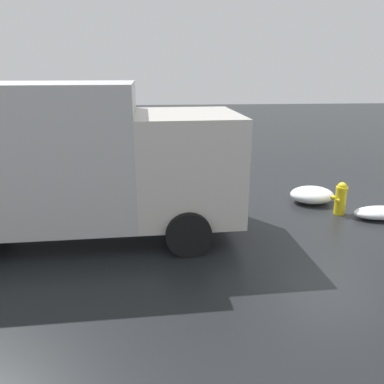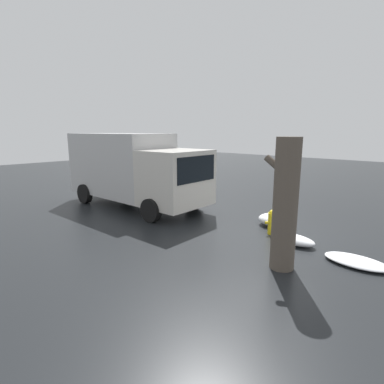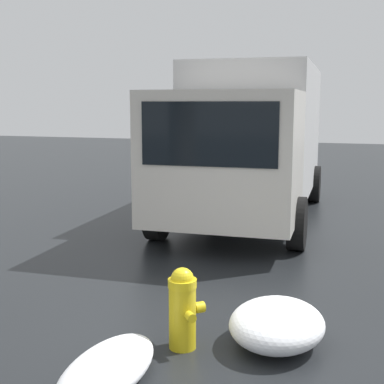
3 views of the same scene
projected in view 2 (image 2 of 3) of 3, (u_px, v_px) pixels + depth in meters
ground_plane at (271, 234)px, 9.92m from camera, size 60.00×60.00×0.00m
fire_hydrant at (272, 222)px, 9.84m from camera, size 0.40×0.40×0.83m
tree_trunk at (285, 204)px, 7.15m from camera, size 0.90×0.59×3.22m
delivery_truck at (133, 168)px, 13.42m from camera, size 7.21×3.00×3.24m
snow_pile_by_hydrant at (274, 220)px, 10.76m from camera, size 1.18×0.96×0.43m
snow_pile_curbside at (292, 239)px, 9.03m from camera, size 1.37×0.65×0.29m
snow_pile_by_tree at (356, 261)px, 7.63m from camera, size 1.55×0.86×0.16m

